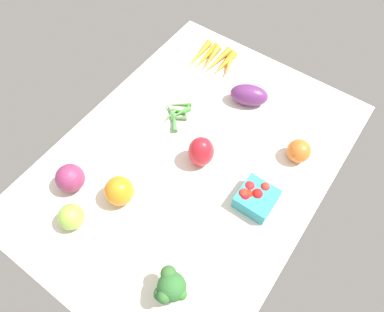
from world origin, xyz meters
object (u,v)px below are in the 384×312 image
(carrot_bunch, at_px, (214,60))
(red_onion_near_basket, at_px, (70,178))
(bell_pepper_red, at_px, (201,152))
(berry_basket, at_px, (255,197))
(eggplant, at_px, (249,95))
(heirloom_tomato_green, at_px, (71,217))
(heirloom_tomato_orange, at_px, (299,151))
(okra_pile, at_px, (175,115))
(broccoli_head, at_px, (170,287))
(bell_pepper_orange, at_px, (119,191))

(carrot_bunch, distance_m, red_onion_near_basket, 0.65)
(bell_pepper_red, bearing_deg, berry_basket, -97.20)
(eggplant, relative_size, berry_basket, 1.26)
(heirloom_tomato_green, distance_m, red_onion_near_basket, 0.12)
(heirloom_tomato_orange, distance_m, carrot_bunch, 0.47)
(heirloom_tomato_green, relative_size, berry_basket, 0.72)
(carrot_bunch, bearing_deg, okra_pile, -173.48)
(broccoli_head, relative_size, heirloom_tomato_orange, 1.39)
(okra_pile, distance_m, eggplant, 0.25)
(bell_pepper_red, bearing_deg, bell_pepper_orange, 153.99)
(bell_pepper_orange, bearing_deg, eggplant, -12.19)
(heirloom_tomato_orange, relative_size, berry_basket, 0.72)
(heirloom_tomato_orange, height_order, carrot_bunch, heirloom_tomato_orange)
(carrot_bunch, xyz_separation_m, bell_pepper_orange, (-0.60, -0.08, 0.03))
(heirloom_tomato_orange, height_order, bell_pepper_orange, bell_pepper_orange)
(berry_basket, bearing_deg, bell_pepper_red, 82.80)
(carrot_bunch, bearing_deg, heirloom_tomato_green, -177.92)
(okra_pile, distance_m, berry_basket, 0.38)
(broccoli_head, bearing_deg, berry_basket, -6.89)
(bell_pepper_orange, bearing_deg, heirloom_tomato_green, 156.18)
(heirloom_tomato_green, height_order, red_onion_near_basket, red_onion_near_basket)
(bell_pepper_red, height_order, berry_basket, bell_pepper_red)
(carrot_bunch, relative_size, red_onion_near_basket, 2.02)
(berry_basket, bearing_deg, okra_pile, 72.30)
(bell_pepper_orange, xyz_separation_m, red_onion_near_basket, (-0.05, 0.14, -0.00))
(broccoli_head, distance_m, eggplant, 0.66)
(heirloom_tomato_green, relative_size, heirloom_tomato_orange, 1.00)
(bell_pepper_orange, height_order, bell_pepper_red, bell_pepper_red)
(heirloom_tomato_orange, relative_size, bell_pepper_red, 0.69)
(bell_pepper_red, distance_m, eggplant, 0.28)
(heirloom_tomato_green, relative_size, carrot_bunch, 0.43)
(bell_pepper_orange, xyz_separation_m, berry_basket, (0.21, -0.31, -0.01))
(broccoli_head, relative_size, red_onion_near_basket, 1.21)
(okra_pile, xyz_separation_m, bell_pepper_red, (-0.09, -0.17, 0.04))
(bell_pepper_orange, bearing_deg, okra_pile, 9.19)
(bell_pepper_red, bearing_deg, heirloom_tomato_green, 154.77)
(bell_pepper_orange, bearing_deg, red_onion_near_basket, 109.43)
(broccoli_head, distance_m, heirloom_tomato_green, 0.33)
(bell_pepper_orange, distance_m, eggplant, 0.53)
(bell_pepper_orange, relative_size, red_onion_near_basket, 1.07)
(heirloom_tomato_orange, bearing_deg, heirloom_tomato_green, 143.47)
(heirloom_tomato_green, height_order, heirloom_tomato_orange, same)
(bell_pepper_orange, distance_m, berry_basket, 0.37)
(bell_pepper_red, relative_size, berry_basket, 1.03)
(heirloom_tomato_orange, distance_m, bell_pepper_orange, 0.54)
(bell_pepper_red, distance_m, berry_basket, 0.20)
(broccoli_head, relative_size, heirloom_tomato_green, 1.39)
(heirloom_tomato_orange, relative_size, red_onion_near_basket, 0.87)
(eggplant, height_order, red_onion_near_basket, red_onion_near_basket)
(broccoli_head, bearing_deg, okra_pile, 35.97)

